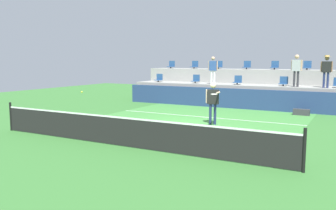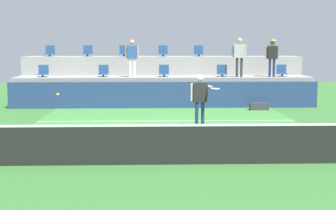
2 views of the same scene
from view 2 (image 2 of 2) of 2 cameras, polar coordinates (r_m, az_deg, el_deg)
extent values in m
plane|color=#336B2D|center=(15.13, 0.11, -3.23)|extent=(40.00, 40.00, 0.00)
cube|color=#3D7F38|center=(16.11, -0.02, -2.59)|extent=(9.00, 10.00, 0.01)
cube|color=white|center=(17.49, -0.17, -1.82)|extent=(9.00, 0.06, 0.00)
cube|color=black|center=(11.12, 0.83, -4.55)|extent=(10.40, 0.01, 0.87)
cube|color=white|center=(11.04, 0.84, -2.33)|extent=(10.40, 0.02, 0.05)
cube|color=navy|center=(21.00, -0.47, 1.15)|extent=(13.00, 0.16, 1.10)
cube|color=gray|center=(22.28, -0.55, 1.68)|extent=(13.00, 1.80, 1.25)
cube|color=gray|center=(24.04, -0.66, 3.08)|extent=(13.00, 1.80, 2.10)
cylinder|color=#2D2D33|center=(22.58, -14.09, 3.26)|extent=(0.08, 0.08, 0.10)
cube|color=navy|center=(22.58, -14.10, 3.43)|extent=(0.44, 0.40, 0.04)
cube|color=navy|center=(22.74, -14.02, 3.99)|extent=(0.44, 0.04, 0.38)
cylinder|color=#2D2D33|center=(22.17, -7.39, 3.34)|extent=(0.08, 0.08, 0.10)
cube|color=navy|center=(22.17, -7.39, 3.52)|extent=(0.44, 0.40, 0.04)
cube|color=navy|center=(22.34, -7.35, 4.09)|extent=(0.44, 0.04, 0.38)
cylinder|color=#2D2D33|center=(22.08, -0.46, 3.39)|extent=(0.08, 0.08, 0.10)
cube|color=navy|center=(22.08, -0.46, 3.57)|extent=(0.44, 0.40, 0.04)
cube|color=navy|center=(22.25, -0.47, 4.13)|extent=(0.44, 0.04, 0.38)
cylinder|color=#2D2D33|center=(22.30, 6.21, 3.38)|extent=(0.08, 0.08, 0.10)
cube|color=navy|center=(22.29, 6.21, 3.56)|extent=(0.44, 0.40, 0.04)
cube|color=navy|center=(22.46, 6.15, 4.12)|extent=(0.44, 0.04, 0.38)
cylinder|color=#2D2D33|center=(22.83, 12.90, 3.33)|extent=(0.08, 0.08, 0.10)
cube|color=navy|center=(22.83, 12.91, 3.50)|extent=(0.44, 0.40, 0.04)
cube|color=navy|center=(22.99, 12.81, 4.05)|extent=(0.44, 0.04, 0.38)
cylinder|color=#2D2D33|center=(24.32, -13.36, 5.53)|extent=(0.08, 0.08, 0.10)
cube|color=navy|center=(24.31, -13.36, 5.70)|extent=(0.44, 0.40, 0.04)
cube|color=navy|center=(24.49, -13.29, 6.20)|extent=(0.44, 0.04, 0.38)
cylinder|color=#2D2D33|center=(24.03, -9.17, 5.62)|extent=(0.08, 0.08, 0.10)
cube|color=navy|center=(24.03, -9.18, 5.78)|extent=(0.44, 0.40, 0.04)
cube|color=navy|center=(24.20, -9.13, 6.29)|extent=(0.44, 0.04, 0.38)
cylinder|color=#2D2D33|center=(23.87, -5.06, 5.67)|extent=(0.08, 0.08, 0.10)
cube|color=navy|center=(23.87, -5.06, 5.84)|extent=(0.44, 0.40, 0.04)
cube|color=navy|center=(24.05, -5.04, 6.35)|extent=(0.44, 0.04, 0.38)
cylinder|color=#2D2D33|center=(23.84, -0.56, 5.69)|extent=(0.08, 0.08, 0.10)
cube|color=navy|center=(23.84, -0.56, 5.86)|extent=(0.44, 0.40, 0.04)
cube|color=navy|center=(24.02, -0.57, 6.37)|extent=(0.44, 0.04, 0.38)
cylinder|color=#2D2D33|center=(23.94, 3.54, 5.69)|extent=(0.08, 0.08, 0.10)
cube|color=navy|center=(23.94, 3.54, 5.85)|extent=(0.44, 0.40, 0.04)
cube|color=navy|center=(24.12, 3.50, 6.36)|extent=(0.44, 0.04, 0.38)
cylinder|color=#2D2D33|center=(24.19, 7.87, 5.65)|extent=(0.08, 0.08, 0.10)
cube|color=navy|center=(24.18, 7.87, 5.81)|extent=(0.44, 0.40, 0.04)
cube|color=navy|center=(24.36, 7.81, 6.32)|extent=(0.44, 0.04, 0.38)
cylinder|color=#2D2D33|center=(24.54, 11.87, 5.58)|extent=(0.08, 0.08, 0.10)
cube|color=navy|center=(24.54, 11.88, 5.75)|extent=(0.44, 0.40, 0.04)
cube|color=navy|center=(24.71, 11.79, 6.24)|extent=(0.44, 0.04, 0.38)
cylinder|color=navy|center=(15.93, 3.30, -1.18)|extent=(0.12, 0.12, 0.85)
cylinder|color=navy|center=(15.97, 3.99, -1.16)|extent=(0.12, 0.12, 0.85)
cube|color=black|center=(15.86, 3.67, 1.43)|extent=(0.48, 0.24, 0.60)
sphere|color=beige|center=(15.83, 3.68, 3.09)|extent=(0.26, 0.26, 0.23)
cylinder|color=beige|center=(15.80, 2.73, 1.48)|extent=(0.08, 0.08, 0.57)
cylinder|color=beige|center=(15.65, 4.84, 2.08)|extent=(0.14, 0.54, 0.07)
cylinder|color=black|center=(15.29, 5.18, 1.96)|extent=(0.07, 0.26, 0.04)
ellipsoid|color=silver|center=(15.02, 5.45, 1.87)|extent=(0.30, 0.35, 0.03)
cylinder|color=white|center=(21.77, -4.36, 4.23)|extent=(0.12, 0.12, 0.80)
cylinder|color=white|center=(21.78, -3.88, 4.24)|extent=(0.12, 0.12, 0.80)
cube|color=#2D4C8C|center=(21.75, -4.13, 6.02)|extent=(0.44, 0.21, 0.56)
sphere|color=tan|center=(21.75, -4.14, 7.16)|extent=(0.23, 0.23, 0.22)
cylinder|color=tan|center=(21.74, -4.80, 6.06)|extent=(0.08, 0.08, 0.53)
cylinder|color=tan|center=(21.76, -3.47, 6.07)|extent=(0.08, 0.08, 0.53)
cylinder|color=#2D2D33|center=(22.10, 7.88, 4.27)|extent=(0.13, 0.13, 0.83)
cylinder|color=#2D2D33|center=(22.09, 8.38, 4.27)|extent=(0.13, 0.13, 0.83)
cube|color=#B2B2B7|center=(22.07, 8.16, 6.12)|extent=(0.48, 0.27, 0.59)
sphere|color=tan|center=(22.07, 8.18, 7.29)|extent=(0.27, 0.27, 0.23)
cylinder|color=tan|center=(22.08, 7.49, 6.17)|extent=(0.08, 0.08, 0.56)
cylinder|color=tan|center=(22.06, 8.85, 6.15)|extent=(0.08, 0.08, 0.56)
cylinder|color=navy|center=(22.37, 11.55, 4.17)|extent=(0.11, 0.11, 0.79)
cylinder|color=navy|center=(22.41, 12.00, 4.16)|extent=(0.11, 0.11, 0.79)
cube|color=black|center=(22.37, 11.81, 5.89)|extent=(0.43, 0.19, 0.56)
sphere|color=#846047|center=(22.36, 11.84, 6.98)|extent=(0.22, 0.22, 0.21)
cylinder|color=#846047|center=(22.31, 11.19, 5.94)|extent=(0.07, 0.07, 0.52)
cylinder|color=#846047|center=(22.42, 12.44, 5.91)|extent=(0.07, 0.07, 0.52)
cylinder|color=tan|center=(22.36, 11.85, 7.17)|extent=(0.39, 0.39, 0.01)
cylinder|color=tan|center=(22.36, 11.85, 7.29)|extent=(0.23, 0.23, 0.09)
sphere|color=#CCE033|center=(12.43, -12.47, 1.18)|extent=(0.07, 0.07, 0.07)
cube|color=#333338|center=(20.73, 10.37, -0.16)|extent=(0.76, 0.28, 0.30)
camera|label=1|loc=(7.15, 68.64, 2.05)|focal=37.19mm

